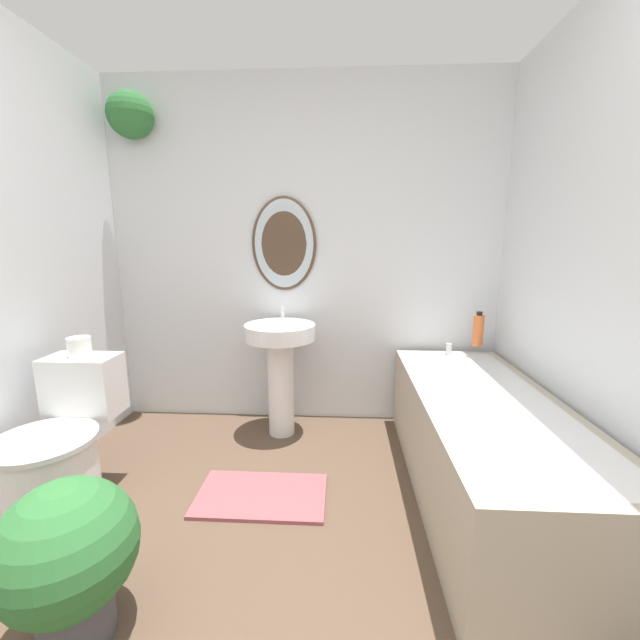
# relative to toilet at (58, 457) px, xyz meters

# --- Properties ---
(wall_back) EXTENTS (2.83, 0.29, 2.40)m
(wall_back) POSITION_rel_toilet_xyz_m (1.00, 1.18, 0.96)
(wall_back) COLOR silver
(wall_back) RESTS_ON ground_plane
(wall_right) EXTENTS (0.06, 2.41, 2.40)m
(wall_right) POSITION_rel_toilet_xyz_m (2.46, 0.01, 0.90)
(wall_right) COLOR silver
(wall_right) RESTS_ON ground_plane
(toilet) EXTENTS (0.45, 0.64, 0.73)m
(toilet) POSITION_rel_toilet_xyz_m (0.00, 0.00, 0.00)
(toilet) COLOR white
(toilet) RESTS_ON ground_plane
(pedestal_sink) EXTENTS (0.47, 0.47, 0.87)m
(pedestal_sink) POSITION_rel_toilet_xyz_m (0.93, 0.88, 0.23)
(pedestal_sink) COLOR white
(pedestal_sink) RESTS_ON ground_plane
(bathtub) EXTENTS (0.68, 1.70, 0.62)m
(bathtub) POSITION_rel_toilet_xyz_m (2.07, 0.26, -0.02)
(bathtub) COLOR #B2A893
(bathtub) RESTS_ON ground_plane
(shampoo_bottle) EXTENTS (0.07, 0.07, 0.23)m
(shampoo_bottle) POSITION_rel_toilet_xyz_m (2.24, 0.97, 0.43)
(shampoo_bottle) COLOR #DB6633
(shampoo_bottle) RESTS_ON bathtub
(potted_plant) EXTENTS (0.43, 0.43, 0.56)m
(potted_plant) POSITION_rel_toilet_xyz_m (0.47, -0.58, 0.01)
(potted_plant) COLOR #47474C
(potted_plant) RESTS_ON ground_plane
(bath_mat) EXTENTS (0.66, 0.39, 0.02)m
(bath_mat) POSITION_rel_toilet_xyz_m (0.93, 0.17, -0.29)
(bath_mat) COLOR #934C51
(bath_mat) RESTS_ON ground_plane
(toilet_paper_roll) EXTENTS (0.11, 0.11, 0.10)m
(toilet_paper_roll) POSITION_rel_toilet_xyz_m (0.00, 0.24, 0.47)
(toilet_paper_roll) COLOR white
(toilet_paper_roll) RESTS_ON toilet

